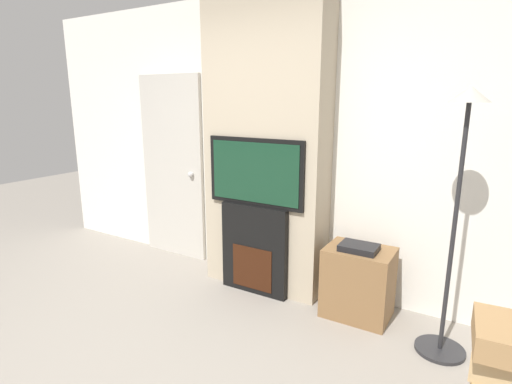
{
  "coord_description": "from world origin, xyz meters",
  "views": [
    {
      "loc": [
        1.77,
        -1.3,
        1.76
      ],
      "look_at": [
        0.0,
        1.65,
        0.95
      ],
      "focal_mm": 28.0,
      "sensor_mm": 36.0,
      "label": 1
    }
  ],
  "objects": [
    {
      "name": "floor_lamp",
      "position": [
        1.6,
        1.53,
        1.16
      ],
      "size": [
        0.34,
        0.34,
        1.83
      ],
      "color": "#262628",
      "rests_on": "ground_plane"
    },
    {
      "name": "fireplace",
      "position": [
        0.0,
        1.65,
        0.41
      ],
      "size": [
        0.66,
        0.15,
        0.83
      ],
      "color": "black",
      "rests_on": "ground_plane"
    },
    {
      "name": "chimney_breast",
      "position": [
        0.0,
        1.82,
        1.35
      ],
      "size": [
        1.14,
        0.35,
        2.7
      ],
      "color": "tan",
      "rests_on": "ground_plane"
    },
    {
      "name": "media_stand",
      "position": [
        0.94,
        1.7,
        0.3
      ],
      "size": [
        0.53,
        0.4,
        0.63
      ],
      "color": "brown",
      "rests_on": "ground_plane"
    },
    {
      "name": "wall_back",
      "position": [
        0.0,
        2.03,
        1.35
      ],
      "size": [
        6.0,
        0.06,
        2.7
      ],
      "color": "silver",
      "rests_on": "ground_plane"
    },
    {
      "name": "television",
      "position": [
        0.0,
        1.65,
        1.13
      ],
      "size": [
        0.94,
        0.07,
        0.6
      ],
      "color": "black",
      "rests_on": "fireplace"
    },
    {
      "name": "entry_door",
      "position": [
        -1.28,
        1.97,
        1.0
      ],
      "size": [
        0.83,
        0.09,
        2.01
      ],
      "color": "#BCB7AD",
      "rests_on": "ground_plane"
    }
  ]
}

